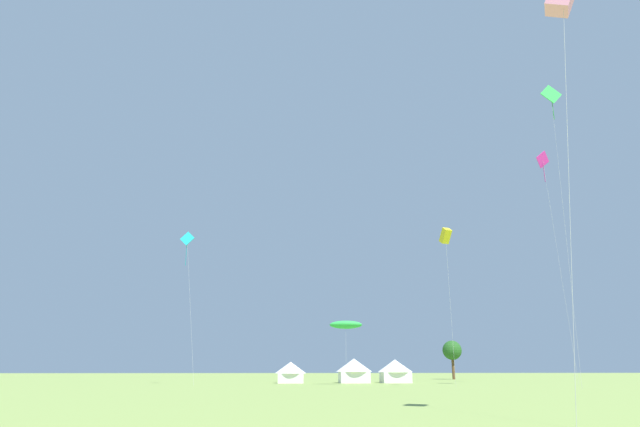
{
  "coord_description": "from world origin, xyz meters",
  "views": [
    {
      "loc": [
        -2.32,
        -3.42,
        1.81
      ],
      "look_at": [
        0.0,
        32.0,
        11.88
      ],
      "focal_mm": 30.58,
      "sensor_mm": 36.0,
      "label": 1
    }
  ],
  "objects": [
    {
      "name": "festival_tent_right",
      "position": [
        -1.38,
        66.43,
        1.39
      ],
      "size": [
        3.87,
        3.87,
        2.51
      ],
      "color": "white",
      "rests_on": "ground"
    },
    {
      "name": "kite_green_parafoil",
      "position": [
        4.66,
        58.6,
        6.47
      ],
      "size": [
        3.74,
        2.01,
        7.04
      ],
      "color": "green",
      "rests_on": "ground"
    },
    {
      "name": "tree_distant_left",
      "position": [
        25.27,
        86.76,
        4.51
      ],
      "size": [
        3.09,
        3.09,
        6.12
      ],
      "color": "brown",
      "rests_on": "ground"
    },
    {
      "name": "festival_tent_left",
      "position": [
        11.65,
        66.43,
        1.56
      ],
      "size": [
        4.33,
        4.33,
        2.81
      ],
      "color": "white",
      "rests_on": "ground"
    },
    {
      "name": "kite_cyan_diamond",
      "position": [
        -13.68,
        59.19,
        15.83
      ],
      "size": [
        3.02,
        2.55,
        17.2
      ],
      "color": "#1EB7CC",
      "rests_on": "ground"
    },
    {
      "name": "kite_yellow_box",
      "position": [
        14.2,
        50.31,
        14.9
      ],
      "size": [
        1.15,
        1.62,
        15.78
      ],
      "color": "yellow",
      "rests_on": "ground"
    },
    {
      "name": "festival_tent_center",
      "position": [
        6.49,
        66.43,
        1.62
      ],
      "size": [
        4.49,
        4.49,
        2.92
      ],
      "color": "white",
      "rests_on": "ground"
    },
    {
      "name": "kite_green_diamond",
      "position": [
        25.33,
        46.54,
        28.99
      ],
      "size": [
        2.82,
        2.03,
        30.75
      ],
      "color": "green",
      "rests_on": "ground"
    },
    {
      "name": "kite_magenta_diamond",
      "position": [
        29.49,
        57.91,
        26.19
      ],
      "size": [
        2.08,
        2.66,
        27.84
      ],
      "color": "#E02DA3",
      "rests_on": "ground"
    }
  ]
}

